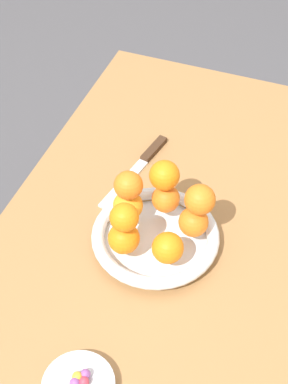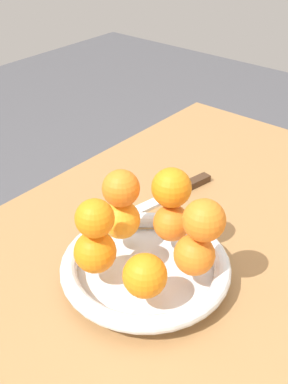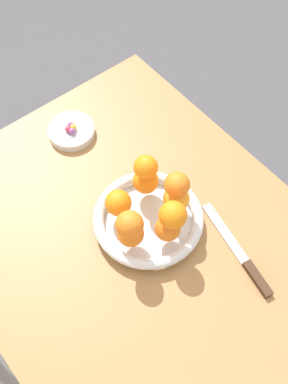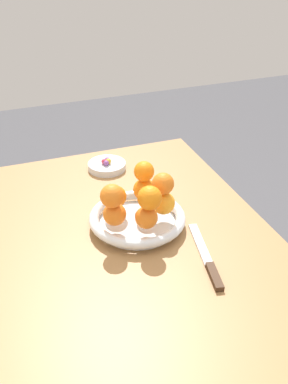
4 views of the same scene
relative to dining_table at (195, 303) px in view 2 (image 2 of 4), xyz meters
name	(u,v)px [view 2 (image 2 of 4)]	position (x,y,z in m)	size (l,w,h in m)	color
dining_table	(195,303)	(0.00, 0.00, 0.00)	(1.10, 0.76, 0.74)	#9E7042
fruit_bowl	(146,268)	(0.08, -0.04, 0.11)	(0.26, 0.26, 0.04)	silver
orange_0	(194,255)	(0.05, 0.03, 0.16)	(0.06, 0.06, 0.06)	orange
orange_1	(172,223)	(0.01, -0.05, 0.16)	(0.06, 0.06, 0.06)	orange
orange_2	(121,220)	(0.06, -0.11, 0.16)	(0.06, 0.06, 0.06)	orange
orange_3	(95,252)	(0.14, -0.09, 0.16)	(0.06, 0.06, 0.06)	orange
orange_4	(144,275)	(0.13, 0.00, 0.16)	(0.06, 0.06, 0.06)	orange
orange_5	(121,188)	(0.06, -0.11, 0.22)	(0.06, 0.06, 0.06)	orange
orange_6	(171,188)	(0.01, -0.05, 0.22)	(0.06, 0.06, 0.06)	orange
orange_7	(95,218)	(0.14, -0.08, 0.22)	(0.06, 0.06, 0.06)	orange
orange_8	(204,220)	(0.05, 0.03, 0.22)	(0.06, 0.06, 0.06)	orange
knife	(168,195)	(-0.12, -0.15, 0.09)	(0.26, 0.07, 0.01)	#3F2819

